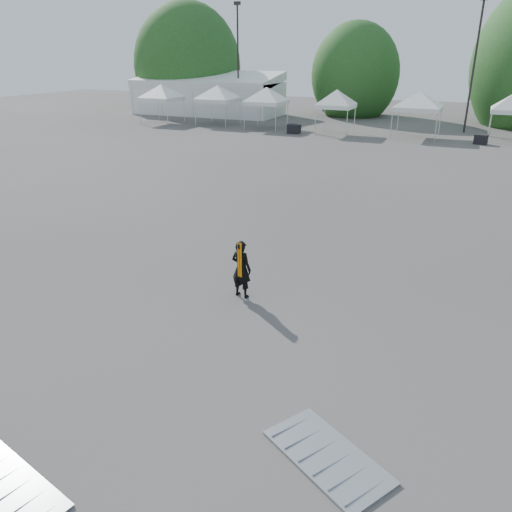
% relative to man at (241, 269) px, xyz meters
% --- Properties ---
extents(ground, '(120.00, 120.00, 0.00)m').
position_rel_man_xyz_m(ground, '(0.97, 1.50, -0.77)').
color(ground, '#474442').
rests_on(ground, ground).
extents(marquee, '(15.00, 6.25, 4.23)m').
position_rel_man_xyz_m(marquee, '(-21.03, 36.50, 1.19)').
color(marquee, white).
rests_on(marquee, ground).
extents(light_pole_west, '(0.60, 0.25, 10.30)m').
position_rel_man_xyz_m(light_pole_west, '(-17.03, 35.50, 5.00)').
color(light_pole_west, black).
rests_on(light_pole_west, ground).
extents(light_pole_east, '(0.60, 0.25, 9.80)m').
position_rel_man_xyz_m(light_pole_east, '(3.97, 33.50, 4.74)').
color(light_pole_east, black).
rests_on(light_pole_east, ground).
extents(tree_far_w, '(4.80, 4.80, 7.30)m').
position_rel_man_xyz_m(tree_far_w, '(-25.03, 39.50, 3.76)').
color(tree_far_w, '#382314').
rests_on(tree_far_w, ground).
extents(tree_mid_w, '(4.16, 4.16, 6.33)m').
position_rel_man_xyz_m(tree_mid_w, '(-7.03, 41.50, 3.15)').
color(tree_mid_w, '#382314').
rests_on(tree_mid_w, ground).
extents(tent_a, '(4.31, 4.31, 3.88)m').
position_rel_man_xyz_m(tent_a, '(-21.57, 28.97, 2.28)').
color(tent_a, silver).
rests_on(tent_a, ground).
extents(tent_b, '(4.45, 4.45, 3.88)m').
position_rel_man_xyz_m(tent_b, '(-16.37, 29.91, 2.28)').
color(tent_b, silver).
rests_on(tent_b, ground).
extents(tent_c, '(4.23, 4.23, 3.88)m').
position_rel_man_xyz_m(tent_c, '(-11.51, 29.37, 2.28)').
color(tent_c, silver).
rests_on(tent_c, ground).
extents(tent_d, '(3.80, 3.80, 3.88)m').
position_rel_man_xyz_m(tent_d, '(-5.41, 28.81, 2.28)').
color(tent_d, silver).
rests_on(tent_d, ground).
extents(tent_e, '(4.73, 4.73, 3.88)m').
position_rel_man_xyz_m(tent_e, '(0.65, 29.53, 2.28)').
color(tent_e, silver).
rests_on(tent_e, ground).
extents(man, '(0.61, 0.45, 1.55)m').
position_rel_man_xyz_m(man, '(0.00, 0.00, 0.00)').
color(man, black).
rests_on(man, ground).
extents(barrier_mid, '(2.30, 1.94, 0.07)m').
position_rel_man_xyz_m(barrier_mid, '(3.66, -4.59, -0.74)').
color(barrier_mid, '#A9ACB1').
rests_on(barrier_mid, ground).
extents(crate_west, '(0.96, 0.77, 0.72)m').
position_rel_man_xyz_m(crate_west, '(-8.36, 27.49, -0.42)').
color(crate_west, black).
rests_on(crate_west, ground).
extents(crate_mid, '(0.95, 0.80, 0.66)m').
position_rel_man_xyz_m(crate_mid, '(5.29, 28.03, -0.45)').
color(crate_mid, black).
rests_on(crate_mid, ground).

